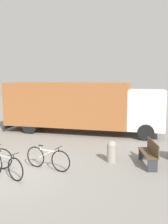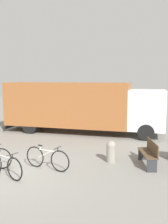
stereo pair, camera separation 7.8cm
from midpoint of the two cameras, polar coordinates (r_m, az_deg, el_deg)
The scene contains 6 objects.
ground_plane at distance 9.08m, azimuth -16.76°, elevation -12.96°, with size 60.00×60.00×0.00m, color gray.
delivery_truck at distance 14.42m, azimuth -0.88°, elevation 1.58°, with size 9.20×2.59×2.91m.
park_bench at distance 9.44m, azimuth 14.54°, elevation -8.93°, with size 0.80×1.48×0.91m.
bicycle_middle at distance 8.56m, azimuth -17.88°, elevation -11.45°, with size 1.71×0.71×0.85m.
bicycle_far at distance 8.90m, azimuth -8.55°, elevation -10.42°, with size 1.78×0.49×0.85m.
bollard_near_bench at distance 9.57m, azimuth 6.08°, elevation -8.76°, with size 0.36×0.36×0.83m.
Camera 1 is at (4.71, -7.07, 3.16)m, focal length 40.00 mm.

